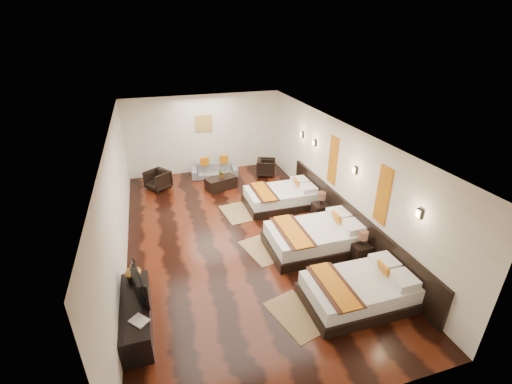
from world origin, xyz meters
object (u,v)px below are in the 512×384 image
object	(u,v)px
armchair_right	(266,167)
coffee_table	(221,183)
bed_mid	(316,237)
sofa	(215,170)
nightstand_a	(361,251)
armchair_left	(158,180)
tv	(135,285)
bed_far	(282,197)
tv_console	(136,315)
figurine	(133,271)
nightstand_b	(320,210)
table_plant	(222,173)
book	(134,325)
bed_near	(360,290)

from	to	relation	value
armchair_right	coffee_table	bearing A→B (deg)	130.99
bed_mid	sofa	world-z (taller)	bed_mid
nightstand_a	armchair_left	size ratio (longest dim) A/B	1.16
bed_mid	tv	size ratio (longest dim) A/B	2.55
bed_far	tv_console	world-z (taller)	bed_far
bed_far	figurine	bearing A→B (deg)	-144.87
tv_console	tv	world-z (taller)	tv
tv_console	coffee_table	bearing A→B (deg)	63.36
bed_mid	figurine	world-z (taller)	bed_mid
nightstand_b	table_plant	world-z (taller)	nightstand_b
table_plant	tv_console	bearing A→B (deg)	-116.87
nightstand_a	book	xyz separation A→B (m)	(-4.95, -1.06, 0.28)
bed_far	book	xyz separation A→B (m)	(-4.20, -4.20, 0.29)
nightstand_a	coffee_table	size ratio (longest dim) A/B	0.81
coffee_table	book	bearing A→B (deg)	-114.50
nightstand_a	armchair_left	world-z (taller)	nightstand_a
bed_near	book	world-z (taller)	bed_near
armchair_right	bed_mid	bearing A→B (deg)	-162.03
tv	table_plant	world-z (taller)	tv
tv_console	armchair_left	bearing A→B (deg)	83.41
bed_near	coffee_table	size ratio (longest dim) A/B	2.14
bed_near	book	distance (m)	4.21
bed_near	armchair_left	bearing A→B (deg)	118.01
bed_mid	book	distance (m)	4.59
bed_mid	table_plant	xyz separation A→B (m)	(-1.47, 4.08, 0.24)
armchair_left	table_plant	xyz separation A→B (m)	(2.04, -0.58, 0.23)
bed_far	armchair_left	bearing A→B (deg)	146.70
book	armchair_left	world-z (taller)	armchair_left
tv_console	coffee_table	size ratio (longest dim) A/B	1.80
figurine	tv	bearing A→B (deg)	-84.85
nightstand_b	coffee_table	xyz separation A→B (m)	(-2.26, 2.79, -0.09)
tv	armchair_left	size ratio (longest dim) A/B	1.31
bed_near	tv_console	size ratio (longest dim) A/B	1.19
nightstand_b	figurine	world-z (taller)	figurine
nightstand_a	bed_far	bearing A→B (deg)	103.40
armchair_right	bed_far	bearing A→B (deg)	-165.70
bed_far	bed_mid	bearing A→B (deg)	-89.93
bed_mid	nightstand_b	size ratio (longest dim) A/B	2.84
armchair_left	armchair_right	size ratio (longest dim) A/B	1.05
tv_console	sofa	xyz separation A→B (m)	(2.69, 6.41, -0.04)
bed_near	nightstand_b	xyz separation A→B (m)	(0.75, 3.20, 0.01)
tv_console	table_plant	distance (m)	6.04
tv	armchair_right	size ratio (longest dim) A/B	1.38
bed_mid	nightstand_b	distance (m)	1.47
bed_far	armchair_left	size ratio (longest dim) A/B	3.05
tv_console	tv	bearing A→B (deg)	71.32
armchair_right	table_plant	distance (m)	1.89
bed_mid	tv	distance (m)	4.34
nightstand_b	tv_console	world-z (taller)	nightstand_b
bed_far	nightstand_a	world-z (taller)	bed_far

